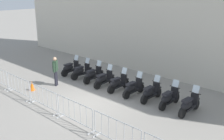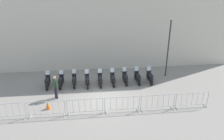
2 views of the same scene
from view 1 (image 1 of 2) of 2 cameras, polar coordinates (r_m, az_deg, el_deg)
The scene contains 16 objects.
ground_plane at distance 13.19m, azimuth -5.12°, elevation -7.22°, with size 120.00×120.00×0.00m, color gray.
motorcycle_0 at distance 17.44m, azimuth -9.09°, elevation 0.41°, with size 0.56×1.72×1.24m.
motorcycle_1 at distance 16.67m, azimuth -6.81°, elevation -0.29°, with size 0.56×1.72×1.24m.
motorcycle_2 at distance 15.93m, azimuth -4.20°, elevation -1.05°, with size 0.56×1.72×1.24m.
motorcycle_3 at distance 15.12m, azimuth -1.85°, elevation -2.04°, with size 0.56×1.72×1.24m.
motorcycle_4 at distance 14.47m, azimuth 1.25°, elevation -2.94°, with size 0.56×1.72×1.24m.
motorcycle_5 at distance 13.85m, azimuth 4.60°, elevation -3.93°, with size 0.56×1.72×1.24m.
motorcycle_6 at distance 13.36m, azimuth 8.46°, elevation -4.90°, with size 0.56×1.72×1.24m.
motorcycle_7 at distance 12.85m, azimuth 12.38°, elevation -6.05°, with size 0.56×1.72×1.24m.
motorcycle_8 at distance 12.37m, azimuth 16.50°, elevation -7.32°, with size 0.56×1.73×1.24m.
barrier_segment_1 at distance 14.72m, azimuth -19.87°, elevation -3.35°, with size 2.24×0.50×1.07m.
barrier_segment_2 at distance 12.82m, azimuth -14.90°, elevation -5.94°, with size 2.24×0.50×1.07m.
barrier_segment_3 at distance 11.08m, azimuth -8.22°, elevation -9.32°, with size 2.24×0.50×1.07m.
barrier_segment_4 at distance 9.59m, azimuth 0.94°, elevation -13.64°, with size 2.24×0.50×1.07m.
officer_near_row_end at distance 15.50m, azimuth -12.31°, elevation 0.10°, with size 0.39×0.47×1.73m.
traffic_cone at distance 15.28m, azimuth -17.15°, elevation -3.33°, with size 0.32×0.32×0.55m, color orange.
Camera 1 is at (8.69, -8.29, 5.46)m, focal length 41.65 mm.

